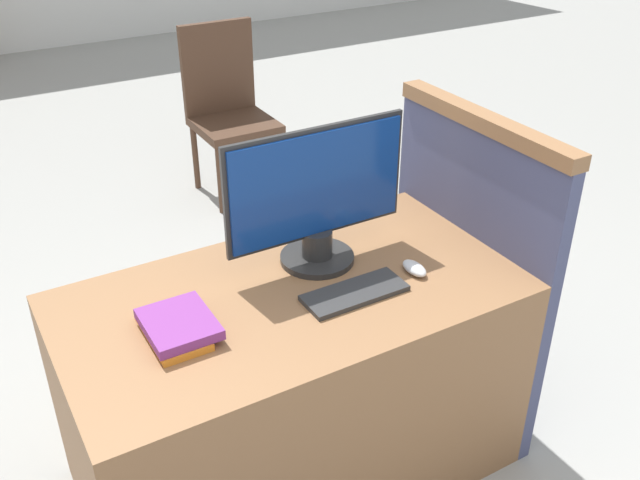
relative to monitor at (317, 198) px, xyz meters
The scene contains 7 objects.
desk 0.62m from the monitor, 143.18° to the right, with size 1.38×0.75×0.73m.
carrel_divider 0.68m from the monitor, ahead, with size 0.07×0.79×1.15m.
monitor is the anchor object (origin of this frame).
keyboard 0.31m from the monitor, 90.39° to the right, with size 0.32×0.13×0.02m.
mouse 0.37m from the monitor, 43.83° to the right, with size 0.05×0.10×0.03m.
book_stack 0.58m from the monitor, 164.56° to the right, with size 0.18×0.24×0.05m.
far_chair 2.16m from the monitor, 74.32° to the left, with size 0.44×0.44×0.99m.
Camera 1 is at (-0.81, -1.19, 1.93)m, focal length 40.00 mm.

